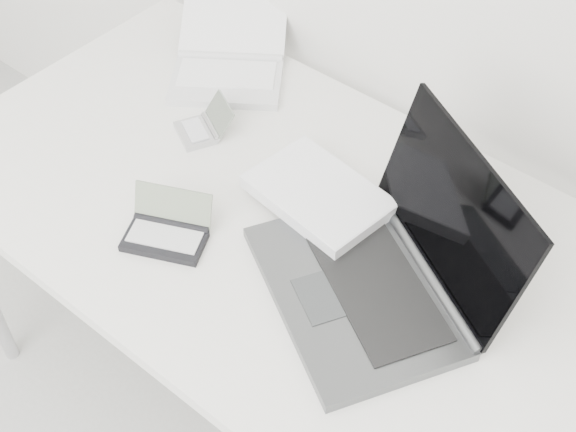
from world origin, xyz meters
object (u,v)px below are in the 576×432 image
Objects in this scene: laptop_large at (365,248)px; netbook_open_white at (228,65)px; desk at (313,249)px; palmtop_charcoal at (167,231)px.

netbook_open_white is (-0.58, 0.26, -0.02)m from laptop_large.
desk is 2.68× the size of laptop_large.
laptop_large is 0.63m from netbook_open_white.
desk is at bearing 17.07° from palmtop_charcoal.
palmtop_charcoal is (-0.20, -0.18, 0.06)m from desk.
netbook_open_white is at bearing 94.99° from palmtop_charcoal.
laptop_large reaches higher than desk.
palmtop_charcoal reaches higher than desk.
palmtop_charcoal is at bearing -95.71° from netbook_open_white.
laptop_large is at bearing -60.16° from netbook_open_white.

